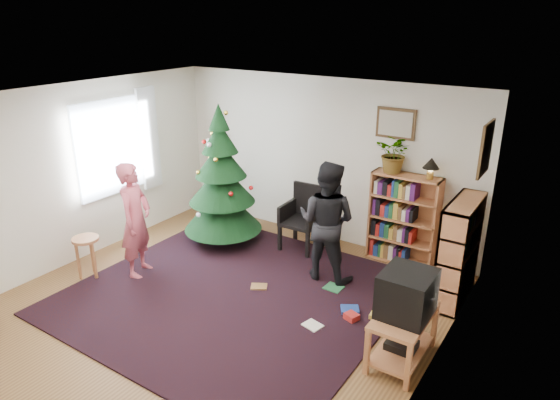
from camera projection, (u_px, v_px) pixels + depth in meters
The scene contains 22 objects.
floor at pixel (219, 305), 6.11m from camera, with size 5.00×5.00×0.00m, color brown.
ceiling at pixel (208, 100), 5.22m from camera, with size 5.00×5.00×0.00m, color white.
wall_back at pixel (321, 160), 7.62m from camera, with size 5.00×0.02×2.50m, color silver.
wall_left at pixel (77, 174), 6.95m from camera, with size 0.02×5.00×2.50m, color silver.
wall_right at pixel (432, 269), 4.38m from camera, with size 0.02×5.00×2.50m, color silver.
rug at pixel (234, 294), 6.34m from camera, with size 3.80×3.60×0.02m, color black.
window_pane at pixel (111, 148), 7.31m from camera, with size 0.04×1.20×1.40m, color silver.
curtain at pixel (149, 139), 7.84m from camera, with size 0.06×0.35×1.60m, color silver.
picture_back at pixel (396, 123), 6.76m from camera, with size 0.55×0.03×0.42m.
picture_right at pixel (486, 149), 5.51m from camera, with size 0.03×0.50×0.60m.
christmas_tree at pixel (222, 187), 7.48m from camera, with size 1.19×1.19×2.16m.
bookshelf_back at pixel (404, 218), 6.96m from camera, with size 0.95×0.30×1.30m.
bookshelf_right at pixel (459, 250), 6.04m from camera, with size 0.30×0.95×1.30m.
tv_stand at pixel (403, 333), 5.05m from camera, with size 0.48×0.86×0.55m.
crt_tv at pixel (407, 294), 4.89m from camera, with size 0.49×0.53×0.46m.
armchair at pixel (305, 215), 7.47m from camera, with size 0.55×0.55×0.97m.
stool at pixel (86, 247), 6.61m from camera, with size 0.35×0.35×0.58m.
person_standing at pixel (135, 220), 6.59m from camera, with size 0.58×0.38×1.58m, color #B74956.
person_by_chair at pixel (327, 221), 6.49m from camera, with size 0.79×0.62×1.63m, color black.
potted_plant at pixel (395, 154), 6.75m from camera, with size 0.49×0.42×0.54m, color gray.
table_lamp at pixel (431, 165), 6.52m from camera, with size 0.22×0.22×0.29m.
floor_clutter at pixel (330, 306), 6.03m from camera, with size 1.79×1.07×0.08m.
Camera 1 is at (3.51, -3.97, 3.37)m, focal length 32.00 mm.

